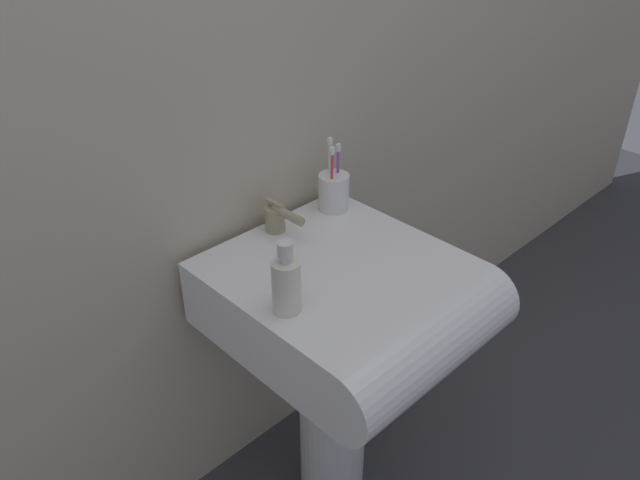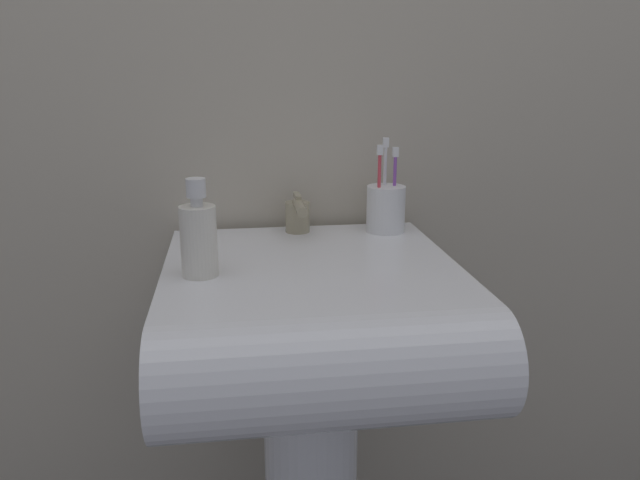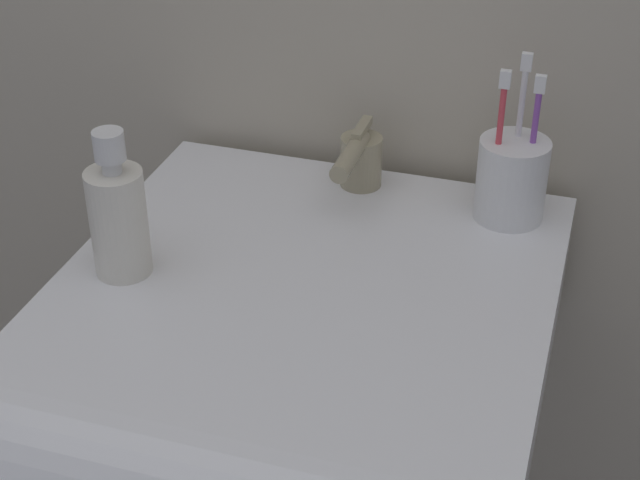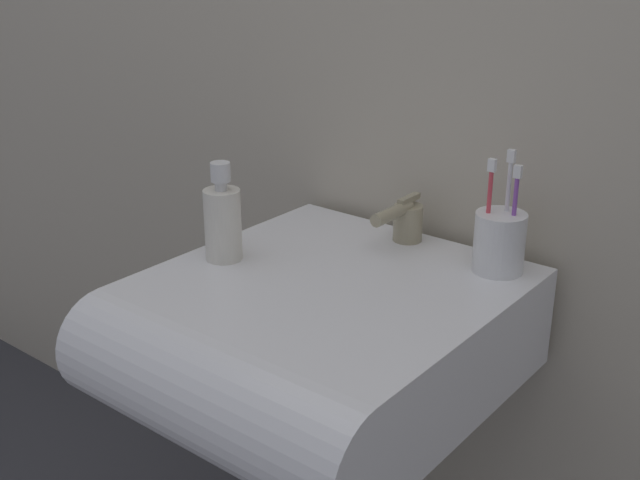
{
  "view_description": "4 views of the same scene",
  "coord_description": "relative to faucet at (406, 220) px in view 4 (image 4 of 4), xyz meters",
  "views": [
    {
      "loc": [
        -0.85,
        -0.83,
        1.58
      ],
      "look_at": [
        -0.02,
        0.03,
        0.83
      ],
      "focal_mm": 35.0,
      "sensor_mm": 36.0,
      "label": 1
    },
    {
      "loc": [
        -0.13,
        -1.06,
        1.11
      ],
      "look_at": [
        0.02,
        0.02,
        0.81
      ],
      "focal_mm": 35.0,
      "sensor_mm": 36.0,
      "label": 2
    },
    {
      "loc": [
        0.27,
        -0.82,
        1.36
      ],
      "look_at": [
        0.01,
        0.0,
        0.82
      ],
      "focal_mm": 55.0,
      "sensor_mm": 36.0,
      "label": 3
    },
    {
      "loc": [
        0.7,
        -0.91,
        1.29
      ],
      "look_at": [
        -0.01,
        -0.02,
        0.84
      ],
      "focal_mm": 45.0,
      "sensor_mm": 36.0,
      "label": 4
    }
  ],
  "objects": [
    {
      "name": "soap_bottle",
      "position": [
        -0.19,
        -0.25,
        0.03
      ],
      "size": [
        0.06,
        0.06,
        0.16
      ],
      "color": "silver",
      "rests_on": "sink_basin"
    },
    {
      "name": "faucet",
      "position": [
        0.0,
        0.0,
        0.0
      ],
      "size": [
        0.05,
        0.13,
        0.08
      ],
      "color": "tan",
      "rests_on": "sink_basin"
    },
    {
      "name": "sink_basin",
      "position": [
        -0.0,
        -0.26,
        -0.13
      ],
      "size": [
        0.52,
        0.59,
        0.17
      ],
      "color": "white",
      "rests_on": "sink_pedestal"
    },
    {
      "name": "toothbrush_cup",
      "position": [
        0.18,
        -0.01,
        0.01
      ],
      "size": [
        0.08,
        0.08,
        0.2
      ],
      "color": "white",
      "rests_on": "sink_basin"
    }
  ]
}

